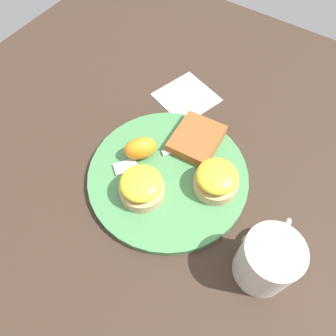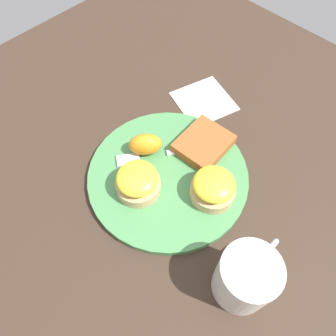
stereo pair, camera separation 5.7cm
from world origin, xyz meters
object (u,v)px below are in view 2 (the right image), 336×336
hashbrown_patty (204,144)px  orange_wedge (145,144)px  sandwich_benedict_right (213,187)px  fork (164,155)px  sandwich_benedict_left (138,182)px  cup (246,277)px

hashbrown_patty → orange_wedge: size_ratio=1.60×
sandwich_benedict_right → fork: bearing=90.9°
sandwich_benedict_left → orange_wedge: (0.06, 0.05, -0.00)m
orange_wedge → cup: size_ratio=0.52×
cup → sandwich_benedict_right: bearing=57.2°
sandwich_benedict_right → orange_wedge: 0.15m
hashbrown_patty → fork: bearing=150.3°
hashbrown_patty → orange_wedge: (-0.08, 0.07, 0.01)m
sandwich_benedict_left → orange_wedge: bearing=37.5°
sandwich_benedict_left → fork: (0.08, 0.02, -0.02)m
sandwich_benedict_right → fork: sandwich_benedict_right is taller
sandwich_benedict_right → hashbrown_patty: 0.10m
sandwich_benedict_right → cup: 0.15m
sandwich_benedict_left → cup: (-0.00, -0.23, 0.01)m
sandwich_benedict_left → hashbrown_patty: (0.15, -0.02, -0.01)m
sandwich_benedict_left → hashbrown_patty: bearing=-8.4°
fork → orange_wedge: bearing=117.3°
sandwich_benedict_right → hashbrown_patty: (0.06, 0.08, -0.01)m
orange_wedge → cup: 0.28m
sandwich_benedict_left → cup: size_ratio=0.67×
orange_wedge → cup: cup is taller
orange_wedge → fork: size_ratio=0.35×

